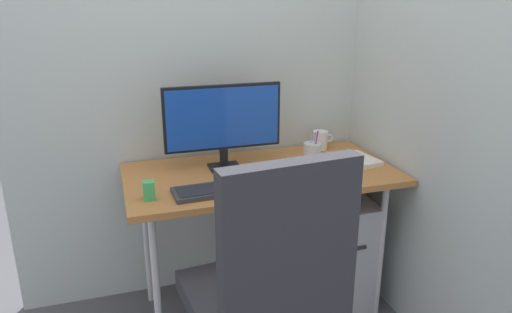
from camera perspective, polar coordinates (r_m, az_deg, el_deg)
name	(u,v)px	position (r m, az deg, el deg)	size (l,w,h in m)	color
ground_plane	(261,306)	(2.64, 0.56, -17.39)	(8.00, 8.00, 0.00)	#4C4C51
wall_back	(240,27)	(2.48, -1.98, 15.15)	(2.37, 0.04, 2.80)	#B7C1BC
wall_side_right	(415,31)	(2.30, 18.50, 13.99)	(0.04, 1.74, 2.80)	#B7C1BC
desk	(261,182)	(2.29, 0.62, -3.08)	(1.28, 0.65, 0.76)	#B27038
office_chair	(270,286)	(1.75, 1.66, -15.19)	(0.56, 0.59, 1.09)	black
filing_cabinet	(325,248)	(2.59, 8.22, -10.74)	(0.40, 0.48, 0.58)	#B2B5BA
monitor	(223,120)	(2.26, -3.96, 4.38)	(0.56, 0.12, 0.40)	black
keyboard	(222,189)	(2.05, -4.04, -3.87)	(0.43, 0.17, 0.02)	#333338
mouse	(293,175)	(2.18, 4.44, -2.25)	(0.05, 0.08, 0.04)	black
pen_holder	(312,152)	(2.42, 6.74, 0.54)	(0.09, 0.09, 0.16)	silver
notebook	(357,160)	(2.45, 11.99, -0.40)	(0.16, 0.22, 0.02)	silver
coffee_mug	(320,140)	(2.62, 7.70, 1.97)	(0.12, 0.08, 0.10)	white
desk_clamp_accessory	(149,190)	(2.00, -12.66, -3.97)	(0.05, 0.05, 0.08)	#3FAD59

